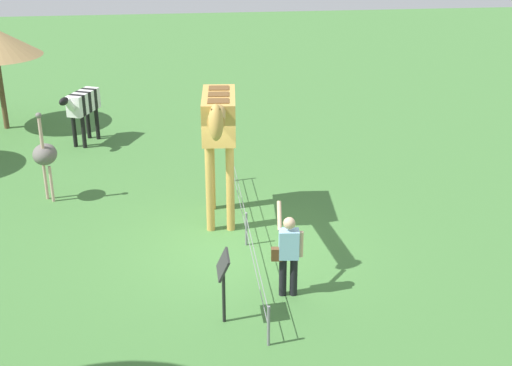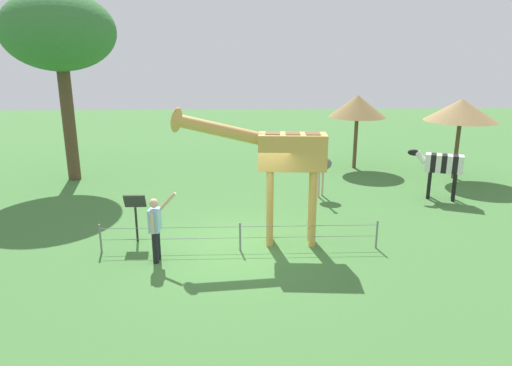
{
  "view_description": "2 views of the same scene",
  "coord_description": "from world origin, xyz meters",
  "views": [
    {
      "loc": [
        12.78,
        -1.09,
        6.9
      ],
      "look_at": [
        0.59,
        0.34,
        1.66
      ],
      "focal_mm": 48.28,
      "sensor_mm": 36.0,
      "label": 1
    },
    {
      "loc": [
        0.01,
        11.05,
        4.86
      ],
      "look_at": [
        -0.39,
        0.64,
        1.9
      ],
      "focal_mm": 32.33,
      "sensor_mm": 36.0,
      "label": 2
    }
  ],
  "objects": [
    {
      "name": "zebra",
      "position": [
        -6.85,
        -3.86,
        1.16
      ],
      "size": [
        1.78,
        1.0,
        1.66
      ],
      "color": "black",
      "rests_on": "ground_plane"
    },
    {
      "name": "info_sign",
      "position": [
        2.74,
        -0.47,
        0.95
      ],
      "size": [
        0.56,
        0.21,
        1.32
      ],
      "color": "black",
      "rests_on": "ground_plane"
    },
    {
      "name": "wire_fence",
      "position": [
        0.0,
        0.2,
        0.4
      ],
      "size": [
        7.05,
        0.05,
        0.75
      ],
      "color": "slate",
      "rests_on": "ground_plane"
    },
    {
      "name": "ground_plane",
      "position": [
        0.0,
        0.0,
        0.0
      ],
      "size": [
        60.0,
        60.0,
        0.0
      ],
      "primitive_type": "plane",
      "color": "#427538"
    },
    {
      "name": "giraffe",
      "position": [
        -0.99,
        -0.27,
        2.33
      ],
      "size": [
        3.98,
        0.83,
        3.58
      ],
      "color": "gold",
      "rests_on": "ground_plane"
    },
    {
      "name": "ostrich",
      "position": [
        -2.83,
        -4.27,
        1.18
      ],
      "size": [
        0.7,
        0.56,
        2.25
      ],
      "color": "#CC9E93",
      "rests_on": "ground_plane"
    },
    {
      "name": "visitor",
      "position": [
        2.0,
        0.75,
        0.9
      ],
      "size": [
        0.66,
        0.59,
        1.71
      ],
      "color": "black",
      "rests_on": "ground_plane"
    }
  ]
}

